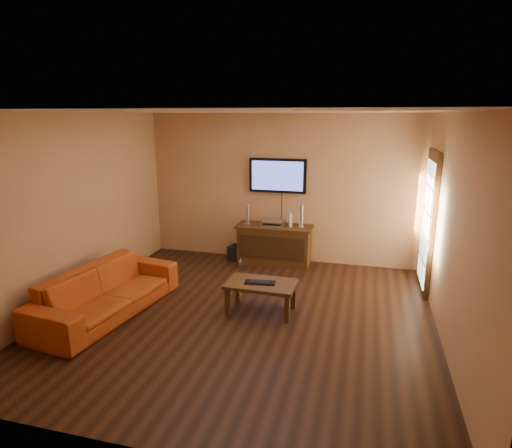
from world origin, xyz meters
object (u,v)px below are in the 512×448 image
(speaker_left, at_px, (248,215))
(subwoofer, at_px, (237,253))
(game_console, at_px, (290,220))
(bottle, at_px, (240,263))
(speaker_right, at_px, (301,217))
(sofa, at_px, (106,284))
(keyboard, at_px, (260,282))
(av_receiver, at_px, (273,223))
(coffee_table, at_px, (261,287))
(television, at_px, (278,176))
(media_console, at_px, (274,244))

(speaker_left, relative_size, subwoofer, 1.33)
(game_console, height_order, bottle, game_console)
(speaker_right, bearing_deg, sofa, -130.59)
(bottle, height_order, keyboard, keyboard)
(av_receiver, distance_m, game_console, 0.32)
(sofa, relative_size, speaker_left, 6.11)
(game_console, bearing_deg, keyboard, -106.95)
(coffee_table, bearing_deg, television, 96.60)
(media_console, xyz_separation_m, sofa, (-1.77, -2.61, 0.07))
(speaker_right, bearing_deg, game_console, 173.67)
(media_console, bearing_deg, av_receiver, 135.03)
(sofa, height_order, bottle, sofa)
(television, distance_m, keyboard, 2.55)
(sofa, height_order, speaker_left, speaker_left)
(media_console, distance_m, av_receiver, 0.40)
(media_console, bearing_deg, sofa, -124.13)
(media_console, relative_size, television, 1.31)
(coffee_table, bearing_deg, subwoofer, 115.98)
(speaker_right, distance_m, bottle, 1.37)
(television, xyz_separation_m, av_receiver, (-0.02, -0.20, -0.84))
(game_console, bearing_deg, coffee_table, -106.67)
(television, distance_m, sofa, 3.53)
(speaker_left, bearing_deg, game_console, 3.72)
(television, distance_m, game_console, 0.83)
(coffee_table, distance_m, bottle, 1.84)
(television, height_order, speaker_left, television)
(av_receiver, bearing_deg, coffee_table, -81.56)
(sofa, bearing_deg, coffee_table, -66.30)
(bottle, bearing_deg, sofa, -118.92)
(game_console, bearing_deg, speaker_left, 167.66)
(media_console, height_order, sofa, sofa)
(bottle, bearing_deg, subwoofer, 116.15)
(speaker_left, distance_m, speaker_right, 0.98)
(coffee_table, bearing_deg, av_receiver, 97.91)
(television, bearing_deg, sofa, -122.00)
(game_console, bearing_deg, av_receiver, 167.58)
(television, bearing_deg, bottle, -131.79)
(sofa, height_order, keyboard, sofa)
(coffee_table, xyz_separation_m, speaker_left, (-0.76, 2.01, 0.51))
(television, relative_size, bottle, 5.75)
(speaker_left, xyz_separation_m, speaker_right, (0.98, 0.03, 0.02))
(speaker_left, xyz_separation_m, bottle, (-0.04, -0.37, -0.80))
(game_console, relative_size, bottle, 1.33)
(television, relative_size, subwoofer, 3.83)
(media_console, xyz_separation_m, av_receiver, (-0.02, 0.02, 0.40))
(speaker_right, distance_m, keyboard, 2.12)
(speaker_right, bearing_deg, keyboard, -96.57)
(coffee_table, xyz_separation_m, bottle, (-0.79, 1.63, -0.28))
(television, height_order, coffee_table, television)
(media_console, bearing_deg, television, 90.00)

